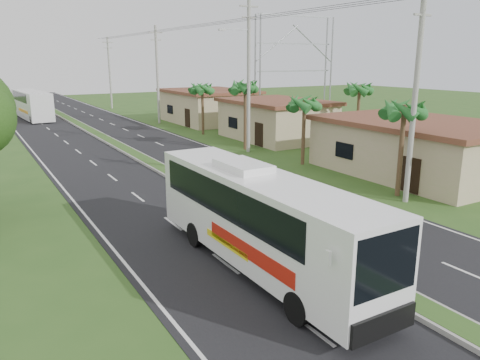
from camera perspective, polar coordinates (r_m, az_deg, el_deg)
ground at (r=19.33m, az=7.43°, el=-7.91°), size 180.00×180.00×0.00m
road_asphalt at (r=36.52m, az=-12.13°, el=2.64°), size 14.00×160.00×0.02m
median_strip at (r=36.50m, az=-12.13°, el=2.78°), size 1.20×160.00×0.18m
lane_edge_left at (r=35.07m, az=-22.54°, el=1.34°), size 0.12×160.00×0.01m
lane_edge_right at (r=39.09m, az=-2.78°, el=3.71°), size 0.12×160.00×0.01m
shop_near at (r=32.59m, az=20.71°, el=3.77°), size 8.60×12.60×3.52m
shop_mid at (r=44.24m, az=4.43°, el=7.39°), size 7.60×10.60×3.67m
shop_far at (r=56.22m, az=-3.83°, el=9.00°), size 8.60×11.60×3.82m
palm_verge_a at (r=26.47m, az=19.42°, el=8.09°), size 2.40×2.40×5.45m
palm_verge_b at (r=33.26m, az=7.87°, el=9.26°), size 2.40×2.40×5.05m
palm_verge_c at (r=38.61m, az=0.65°, el=11.25°), size 2.40×2.40×5.85m
palm_verge_d at (r=46.79m, az=-4.63°, el=11.08°), size 2.40×2.40×5.25m
palm_behind_shop at (r=40.82m, az=14.37°, el=10.72°), size 2.40×2.40×5.65m
utility_pole_a at (r=25.37m, az=20.59°, el=9.86°), size 1.60×0.28×11.00m
utility_pole_b at (r=37.54m, az=1.02°, el=12.89°), size 3.20×0.28×12.00m
utility_pole_c at (r=55.61m, az=-10.05°, el=12.62°), size 1.60×0.28×11.00m
utility_pole_d at (r=74.66m, az=-15.61°, el=12.56°), size 1.60×0.28×10.50m
billboard_lattice at (r=55.08m, az=6.69°, el=13.92°), size 10.18×1.18×12.07m
coach_bus_main at (r=16.53m, az=2.34°, el=-4.18°), size 2.53×11.52×3.72m
coach_bus_far at (r=64.81m, az=-24.04°, el=8.55°), size 3.38×11.99×3.45m
motorcyclist at (r=24.27m, az=-0.64°, el=-1.05°), size 1.95×0.59×2.32m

